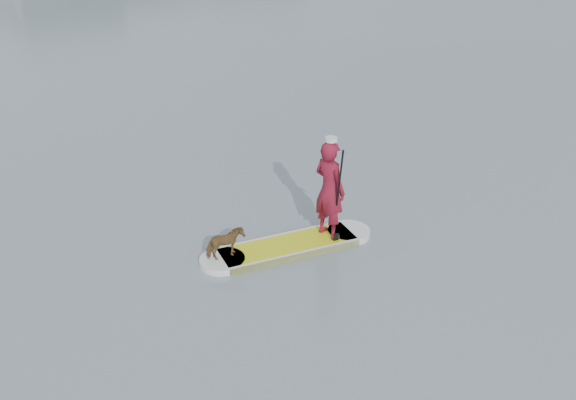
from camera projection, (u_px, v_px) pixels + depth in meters
ground at (141, 227)px, 12.36m from camera, size 140.00×140.00×0.00m
paddleboard at (288, 246)px, 11.60m from camera, size 3.23×1.40×0.12m
paddler at (330, 190)px, 11.45m from camera, size 0.50×0.71×1.85m
white_cap at (331, 139)px, 11.02m from camera, size 0.22×0.22×0.07m
dog at (225, 244)px, 11.03m from camera, size 0.69×0.38×0.56m
paddle at (337, 207)px, 11.37m from camera, size 0.10×0.30×2.00m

